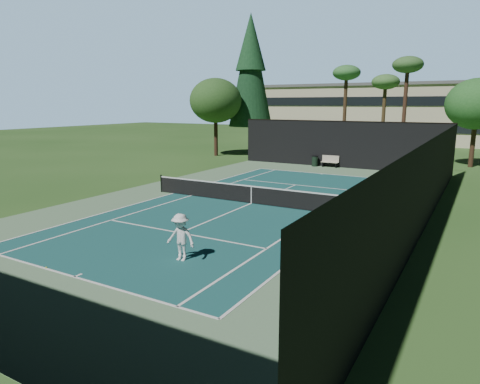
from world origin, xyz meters
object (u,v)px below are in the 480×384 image
object	(u,v)px
tennis_ball_b	(258,190)
tennis_ball_d	(237,181)
tennis_ball_a	(46,268)
player	(181,237)
tennis_ball_c	(295,196)
tennis_net	(251,194)
park_bench	(330,161)
trash_bin	(315,161)

from	to	relation	value
tennis_ball_b	tennis_ball_d	size ratio (longest dim) A/B	1.00
tennis_ball_a	tennis_ball_d	distance (m)	17.71
player	tennis_ball_c	world-z (taller)	player
tennis_ball_c	tennis_ball_d	bearing A→B (deg)	153.70
tennis_ball_a	tennis_ball_d	size ratio (longest dim) A/B	1.03
player	tennis_ball_b	world-z (taller)	player
tennis_net	tennis_ball_d	xyz separation A→B (m)	(-4.19, 5.65, -0.53)
tennis_net	tennis_ball_c	bearing A→B (deg)	63.34
tennis_ball_c	park_bench	distance (m)	13.08
tennis_ball_a	park_bench	xyz separation A→B (m)	(0.77, 27.61, 0.51)
tennis_ball_a	tennis_net	bearing A→B (deg)	83.06
park_bench	trash_bin	xyz separation A→B (m)	(-1.33, -0.20, -0.07)
tennis_ball_b	trash_bin	distance (m)	12.19
trash_bin	tennis_ball_d	bearing A→B (deg)	-102.47
player	park_bench	world-z (taller)	player
tennis_ball_b	tennis_ball_d	bearing A→B (deg)	142.02
tennis_ball_b	tennis_ball_a	bearing A→B (deg)	-90.48
tennis_ball_a	trash_bin	xyz separation A→B (m)	(-0.56, 27.41, 0.44)
tennis_ball_c	tennis_ball_d	world-z (taller)	tennis_ball_c
tennis_ball_c	trash_bin	size ratio (longest dim) A/B	0.07
tennis_ball_c	park_bench	world-z (taller)	park_bench
player	tennis_ball_a	distance (m)	4.58
tennis_ball_d	trash_bin	distance (m)	10.16
player	tennis_ball_c	xyz separation A→B (m)	(-0.58, 11.82, -0.81)
tennis_ball_c	park_bench	bearing A→B (deg)	99.30
tennis_ball_d	trash_bin	world-z (taller)	trash_bin
tennis_ball_b	tennis_ball_c	bearing A→B (deg)	-11.01
tennis_net	player	distance (m)	9.18
tennis_ball_a	player	bearing A→B (deg)	39.85
trash_bin	park_bench	bearing A→B (deg)	8.56
tennis_ball_b	tennis_ball_c	distance (m)	2.81
park_bench	tennis_ball_c	bearing A→B (deg)	-80.70
tennis_ball_b	park_bench	xyz separation A→B (m)	(0.64, 12.36, 0.51)
player	tennis_ball_c	bearing A→B (deg)	88.92
player	tennis_ball_d	distance (m)	15.90
tennis_net	park_bench	size ratio (longest dim) A/B	8.60
tennis_ball_a	tennis_ball_b	bearing A→B (deg)	89.52
tennis_ball_a	tennis_ball_c	xyz separation A→B (m)	(2.88, 14.71, 0.00)
tennis_net	player	size ratio (longest dim) A/B	7.60
tennis_ball_a	trash_bin	distance (m)	27.42
tennis_ball_a	trash_bin	world-z (taller)	trash_bin
tennis_ball_c	park_bench	size ratio (longest dim) A/B	0.05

